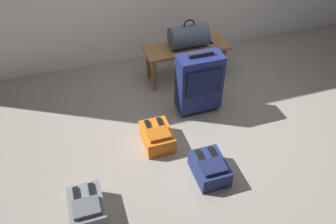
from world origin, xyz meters
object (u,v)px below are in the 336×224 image
object	(u,v)px
bench	(187,52)
duffel_bag_slate	(189,36)
backpack_navy	(210,168)
backpack_orange	(157,136)
cell_phone	(210,42)
backpack_grey	(87,208)
suitcase_upright_navy	(199,82)

from	to	relation	value
bench	duffel_bag_slate	distance (m)	0.20
bench	backpack_navy	world-z (taller)	bench
backpack_orange	backpack_navy	xyz separation A→B (m)	(0.34, -0.53, 0.00)
cell_phone	backpack_navy	bearing A→B (deg)	-111.94
backpack_navy	backpack_grey	world-z (taller)	same
bench	suitcase_upright_navy	bearing A→B (deg)	-97.69
duffel_bag_slate	backpack_grey	bearing A→B (deg)	-132.47
suitcase_upright_navy	bench	bearing A→B (deg)	82.31
suitcase_upright_navy	backpack_navy	size ratio (longest dim) A/B	1.91
backpack_navy	backpack_grey	bearing A→B (deg)	-176.15
bench	backpack_orange	xyz separation A→B (m)	(-0.66, -0.98, -0.28)
duffel_bag_slate	backpack_grey	xyz separation A→B (m)	(-1.45, -1.59, -0.48)
duffel_bag_slate	backpack_orange	size ratio (longest dim) A/B	1.16
suitcase_upright_navy	cell_phone	bearing A→B (deg)	58.84
backpack_orange	backpack_navy	bearing A→B (deg)	-57.44
suitcase_upright_navy	backpack_navy	xyz separation A→B (m)	(-0.24, -0.90, -0.28)
duffel_bag_slate	backpack_navy	world-z (taller)	duffel_bag_slate
bench	suitcase_upright_navy	distance (m)	0.62
backpack_navy	cell_phone	bearing A→B (deg)	68.06
bench	cell_phone	xyz separation A→B (m)	(0.29, 0.01, 0.07)
bench	backpack_grey	world-z (taller)	bench
cell_phone	backpack_orange	size ratio (longest dim) A/B	0.38
duffel_bag_slate	backpack_navy	bearing A→B (deg)	-102.63
backpack_grey	duffel_bag_slate	bearing A→B (deg)	47.53
cell_phone	backpack_orange	xyz separation A→B (m)	(-0.95, -0.99, -0.35)
backpack_grey	suitcase_upright_navy	bearing A→B (deg)	35.83
backpack_navy	backpack_grey	xyz separation A→B (m)	(-1.11, -0.08, 0.00)
bench	backpack_grey	distance (m)	2.16
bench	backpack_navy	bearing A→B (deg)	-101.99
cell_phone	backpack_grey	xyz separation A→B (m)	(-1.73, -1.59, -0.35)
bench	backpack_orange	bearing A→B (deg)	-123.94
duffel_bag_slate	backpack_grey	distance (m)	2.20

